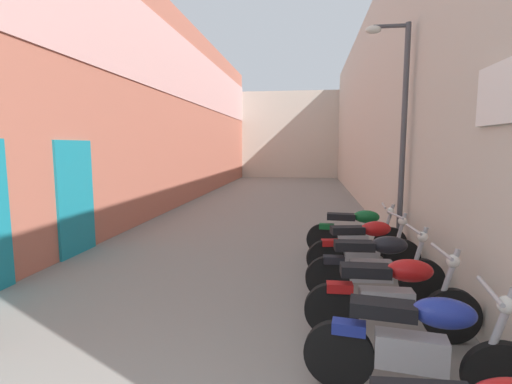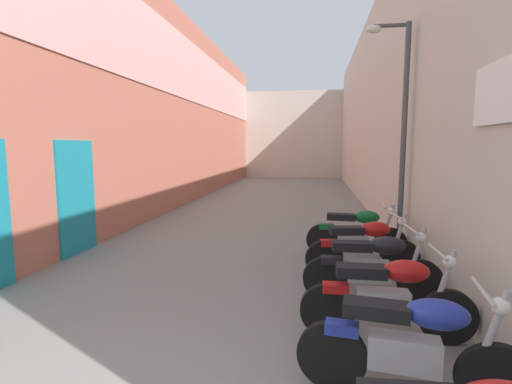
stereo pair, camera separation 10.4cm
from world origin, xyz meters
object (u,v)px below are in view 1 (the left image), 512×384
(motorcycle_sixth, at_px, (356,231))
(motorcycle_fourth, at_px, (375,265))
(motorcycle_fifth, at_px, (365,246))
(motorcycle_third, at_px, (392,295))
(motorcycle_second, at_px, (419,343))
(street_lamp, at_px, (398,122))

(motorcycle_sixth, bearing_deg, motorcycle_fourth, -90.00)
(motorcycle_fifth, bearing_deg, motorcycle_fourth, -89.99)
(motorcycle_third, xyz_separation_m, motorcycle_fifth, (-0.00, 2.02, 0.00))
(motorcycle_fourth, distance_m, motorcycle_fifth, 0.98)
(motorcycle_fourth, xyz_separation_m, motorcycle_fifth, (-0.00, 0.98, 0.00))
(motorcycle_fourth, height_order, motorcycle_fifth, same)
(motorcycle_fourth, xyz_separation_m, motorcycle_sixth, (-0.00, 2.07, 0.00))
(motorcycle_third, xyz_separation_m, motorcycle_sixth, (-0.00, 3.11, 0.00))
(motorcycle_second, height_order, motorcycle_third, same)
(motorcycle_third, xyz_separation_m, street_lamp, (0.69, 3.21, 2.02))
(motorcycle_second, height_order, motorcycle_fourth, same)
(motorcycle_second, distance_m, motorcycle_sixth, 4.12)
(motorcycle_fourth, bearing_deg, street_lamp, 72.30)
(motorcycle_fourth, relative_size, motorcycle_fifth, 1.01)
(motorcycle_third, height_order, motorcycle_fourth, same)
(motorcycle_fourth, bearing_deg, motorcycle_second, -90.00)
(motorcycle_third, distance_m, motorcycle_sixth, 3.11)
(motorcycle_fourth, relative_size, motorcycle_sixth, 1.00)
(motorcycle_sixth, relative_size, street_lamp, 0.43)
(motorcycle_second, height_order, motorcycle_sixth, same)
(motorcycle_third, xyz_separation_m, motorcycle_fourth, (-0.00, 1.04, 0.00))
(motorcycle_second, xyz_separation_m, motorcycle_fifth, (-0.00, 3.03, 0.00))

